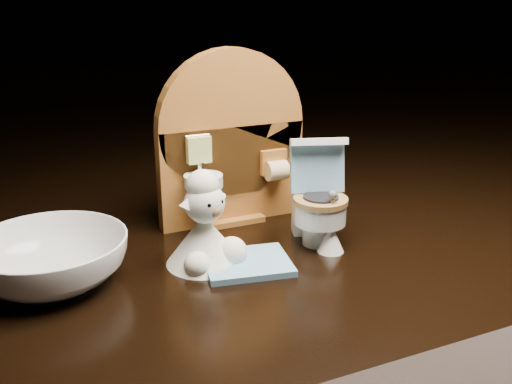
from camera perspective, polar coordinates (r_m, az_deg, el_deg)
backdrop_panel at (r=0.49m, az=-2.55°, el=4.37°), size 0.13×0.05×0.15m
toy_toilet at (r=0.46m, az=6.18°, el=-1.18°), size 0.05×0.06×0.09m
bath_mat at (r=0.43m, az=-0.90°, el=-7.14°), size 0.07×0.06×0.00m
toilet_brush at (r=0.45m, az=7.51°, el=-4.35°), size 0.02×0.02×0.05m
plush_lamb at (r=0.42m, az=-5.05°, el=-3.95°), size 0.06×0.06×0.07m
ceramic_bowl at (r=0.42m, az=-19.87°, el=-6.47°), size 0.11×0.11×0.03m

